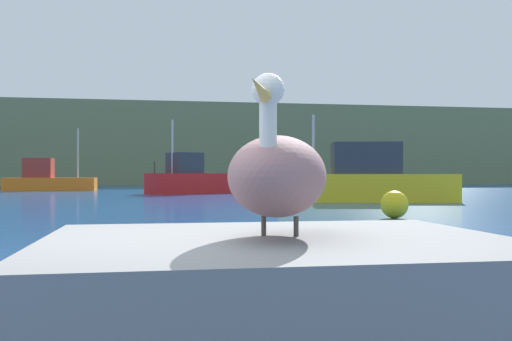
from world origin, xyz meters
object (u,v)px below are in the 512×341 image
at_px(fishing_boat_red, 198,180).
at_px(fishing_boat_yellow, 366,180).
at_px(pelican, 278,174).
at_px(mooring_buoy, 394,205).
at_px(fishing_boat_orange, 48,180).

bearing_deg(fishing_boat_red, fishing_boat_yellow, 91.03).
xyz_separation_m(pelican, mooring_buoy, (5.63, 11.36, -0.82)).
height_order(pelican, fishing_boat_orange, fishing_boat_orange).
relative_size(fishing_boat_red, fishing_boat_yellow, 0.88).
height_order(fishing_boat_red, fishing_boat_yellow, fishing_boat_red).
height_order(pelican, fishing_boat_red, fishing_boat_red).
distance_m(fishing_boat_yellow, mooring_buoy, 9.41).
bearing_deg(fishing_boat_yellow, mooring_buoy, 85.61).
relative_size(pelican, mooring_buoy, 1.92).
bearing_deg(mooring_buoy, fishing_boat_orange, 116.18).
bearing_deg(fishing_boat_orange, fishing_boat_yellow, -48.18).
height_order(fishing_boat_orange, fishing_boat_yellow, fishing_boat_orange).
bearing_deg(mooring_buoy, fishing_boat_red, 100.43).
relative_size(fishing_boat_red, mooring_buoy, 9.13).
xyz_separation_m(fishing_boat_orange, mooring_buoy, (14.15, -28.79, -0.42)).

